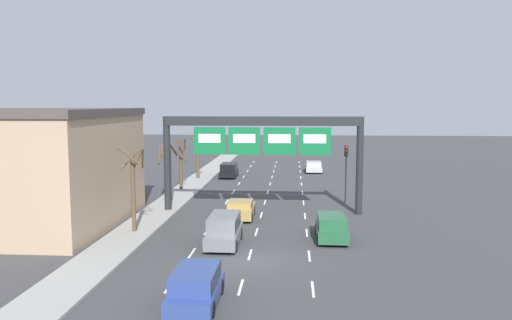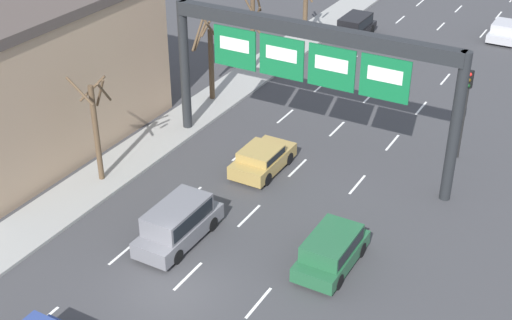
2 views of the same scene
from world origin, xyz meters
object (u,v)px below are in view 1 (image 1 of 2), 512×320
suv_blue (196,285)px  traffic_light_near_gantry (346,162)px  car_gold (241,209)px  tree_bare_closest (134,185)px  suv_grey (224,228)px  tree_bare_third (181,162)px  car_silver (314,166)px  tree_bare_furthest (198,156)px  suv_green (332,226)px  sign_gantry (262,139)px  tree_bare_second (168,168)px  suv_black (229,169)px

suv_blue → traffic_light_near_gantry: (8.50, 22.28, 2.62)m
car_gold → tree_bare_closest: bearing=-143.4°
suv_grey → tree_bare_third: 19.62m
car_silver → tree_bare_third: (-13.36, -14.31, 2.10)m
car_silver → suv_grey: bearing=-101.5°
tree_bare_furthest → suv_green: bearing=-61.7°
car_silver → tree_bare_closest: size_ratio=0.73×
tree_bare_furthest → car_gold: bearing=-70.2°
sign_gantry → tree_bare_furthest: size_ratio=3.14×
tree_bare_second → tree_bare_third: (-0.08, 5.41, -0.07)m
car_gold → tree_bare_furthest: bearing=109.8°
tree_bare_third → tree_bare_closest: bearing=-88.2°
sign_gantry → suv_green: bearing=-57.0°
sign_gantry → car_gold: (-1.46, -1.97, -5.00)m
car_gold → suv_blue: (-0.20, -16.02, 0.15)m
tree_bare_furthest → tree_bare_second: bearing=-90.7°
sign_gantry → suv_green: size_ratio=3.84×
tree_bare_furthest → traffic_light_near_gantry: bearing=-39.5°
tree_bare_second → suv_blue: bearing=-73.1°
tree_bare_furthest → suv_blue: bearing=-79.4°
sign_gantry → car_silver: bearing=78.2°
tree_bare_second → tree_bare_third: 5.41m
sign_gantry → tree_bare_third: size_ratio=3.06×
suv_black → car_gold: bearing=-80.3°
suv_blue → tree_bare_second: bearing=106.9°
suv_green → car_gold: (-6.24, 5.39, -0.14)m
traffic_light_near_gantry → tree_bare_third: bearing=161.7°
car_silver → tree_bare_furthest: size_ratio=0.83×
tree_bare_closest → tree_bare_third: tree_bare_closest is taller
sign_gantry → suv_green: 10.03m
car_silver → traffic_light_near_gantry: traffic_light_near_gantry is taller
suv_green → sign_gantry: bearing=123.0°
tree_bare_closest → traffic_light_near_gantry: bearing=36.8°
traffic_light_near_gantry → tree_bare_second: (-15.18, -0.36, -0.59)m
car_gold → tree_bare_third: bearing=121.6°
suv_blue → tree_bare_furthest: (-6.51, 34.67, 1.74)m
tree_bare_third → car_gold: bearing=-58.4°
car_silver → tree_bare_closest: (-12.84, -30.38, 2.43)m
sign_gantry → suv_blue: 18.71m
suv_blue → traffic_light_near_gantry: size_ratio=0.83×
car_silver → car_gold: 26.40m
suv_grey → tree_bare_second: bearing=117.1°
suv_black → car_silver: bearing=26.7°
car_silver → tree_bare_third: 19.69m
suv_green → suv_black: size_ratio=0.94×
car_silver → suv_black: size_ratio=0.96×
car_silver → suv_green: (-0.17, -30.99, 0.14)m
suv_green → tree_bare_third: tree_bare_third is taller
suv_blue → traffic_light_near_gantry: 23.99m
car_gold → tree_bare_furthest: size_ratio=0.80×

